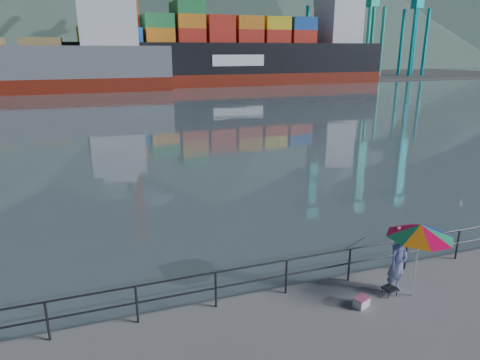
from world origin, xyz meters
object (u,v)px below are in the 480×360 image
Objects in this scene: bulk_carrier at (11,65)px; fisherman at (397,263)px; container_ship at (238,53)px; cooler_bag at (362,302)px; beach_umbrella at (420,231)px.

fisherman is at bearing -75.16° from bulk_carrier.
container_ship reaches higher than bulk_carrier.
fisherman is at bearing -5.87° from cooler_bag.
fisherman is at bearing -105.96° from container_ship.
cooler_bag is 77.51m from container_ship.
bulk_carrier is 0.85× the size of container_ship.
container_ship is (20.78, 74.02, 3.89)m from beach_umbrella.
fisherman is 0.78× the size of beach_umbrella.
beach_umbrella is at bearing -105.68° from container_ship.
container_ship is at bearing 52.81° from cooler_bag.
bulk_carrier is at bearing 104.98° from beach_umbrella.
fisherman is 76.77m from container_ship.
bulk_carrier is (-18.62, 69.59, 2.17)m from beach_umbrella.
beach_umbrella reaches higher than fisherman.
beach_umbrella reaches higher than cooler_bag.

